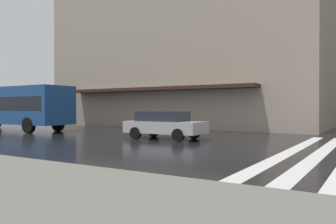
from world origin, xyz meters
TOP-DOWN VIEW (x-y plane):
  - haussmann_block_mid at (19.80, 17.11)m, footprint 15.82×22.99m
  - car_silver at (5.50, 11.96)m, footprint 1.85×4.10m
  - city_bus at (5.50, 25.11)m, footprint 2.60×11.00m

SIDE VIEW (x-z plane):
  - car_silver at x=5.50m, z-range 0.05..1.46m
  - city_bus at x=5.50m, z-range 0.26..3.26m
  - haussmann_block_mid at x=19.80m, z-range -0.24..22.16m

